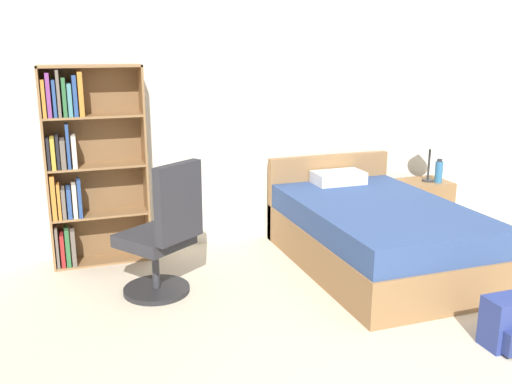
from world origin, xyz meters
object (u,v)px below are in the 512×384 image
office_chair (163,237)px  water_bottle (439,171)px  table_lamp (431,142)px  backpack_blue (507,324)px  nightstand (422,204)px  bed (374,233)px  bookshelf (83,165)px

office_chair → water_bottle: bearing=12.8°
water_bottle → table_lamp: bearing=128.6°
office_chair → backpack_blue: (1.99, -1.53, -0.32)m
water_bottle → nightstand: bearing=131.1°
bed → water_bottle: (1.14, 0.66, 0.34)m
bookshelf → table_lamp: (3.50, -0.15, 0.03)m
nightstand → office_chair: bearing=-164.9°
bookshelf → nightstand: (3.48, -0.13, -0.66)m
bookshelf → backpack_blue: 3.60m
bookshelf → nightstand: size_ratio=3.40×
office_chair → table_lamp: (2.98, 0.77, 0.46)m
bookshelf → bed: size_ratio=0.86×
table_lamp → backpack_blue: table_lamp is taller
bed → water_bottle: size_ratio=8.16×
table_lamp → office_chair: bearing=-165.4°
backpack_blue → water_bottle: bearing=64.6°
table_lamp → water_bottle: 0.32m
table_lamp → backpack_blue: bearing=-113.2°
nightstand → water_bottle: (0.09, -0.11, 0.38)m
bookshelf → bed: bookshelf is taller
bookshelf → nightstand: bookshelf is taller
table_lamp → backpack_blue: 2.63m
nightstand → table_lamp: size_ratio=1.02×
bookshelf → table_lamp: bookshelf is taller
bed → water_bottle: bearing=30.0°
nightstand → backpack_blue: size_ratio=1.51×
bed → office_chair: office_chair is taller
office_chair → backpack_blue: 2.53m
bookshelf → backpack_blue: bearing=-44.4°
table_lamp → water_bottle: bearing=-51.4°
nightstand → backpack_blue: nightstand is taller
nightstand → water_bottle: size_ratio=2.06×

